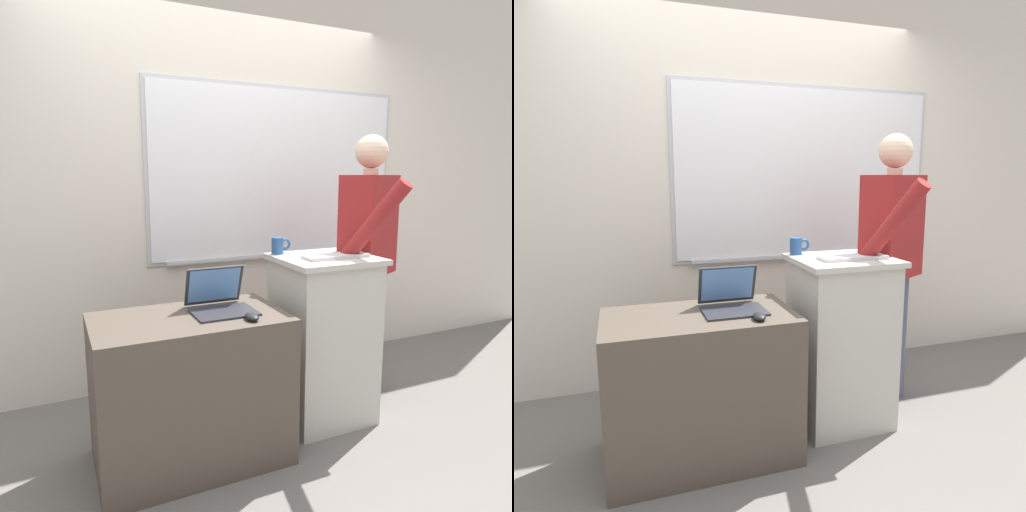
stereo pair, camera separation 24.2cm
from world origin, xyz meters
TOP-DOWN VIEW (x-y plane):
  - ground_plane at (0.00, 0.00)m, footprint 30.00×30.00m
  - back_wall at (0.02, 1.30)m, footprint 6.40×0.17m
  - lectern_podium at (0.34, 0.41)m, footprint 0.55×0.50m
  - side_desk at (-0.49, 0.32)m, footprint 0.94×0.55m
  - person_presenter at (0.73, 0.51)m, footprint 0.58×0.68m
  - laptop at (-0.32, 0.38)m, footprint 0.31×0.31m
  - wireless_keyboard at (0.37, 0.34)m, footprint 0.38×0.13m
  - computer_mouse_by_laptop at (-0.24, 0.14)m, footprint 0.06×0.10m
  - coffee_mug at (0.13, 0.59)m, footprint 0.12×0.07m

SIDE VIEW (x-z plane):
  - ground_plane at x=0.00m, z-range 0.00..0.00m
  - side_desk at x=-0.49m, z-range 0.00..0.76m
  - lectern_podium at x=0.34m, z-range 0.00..0.98m
  - computer_mouse_by_laptop at x=-0.24m, z-range 0.76..0.79m
  - laptop at x=-0.32m, z-range 0.71..0.93m
  - person_presenter at x=0.73m, z-range 0.13..1.81m
  - wireless_keyboard at x=0.37m, z-range 0.98..1.00m
  - coffee_mug at x=0.13m, z-range 0.98..1.08m
  - back_wall at x=0.02m, z-range 0.00..2.98m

